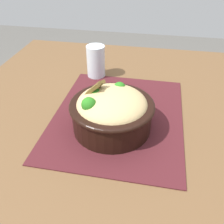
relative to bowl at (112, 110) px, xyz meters
The scene contains 5 objects.
table 0.15m from the bowl, 11.77° to the left, with size 1.09×0.98×0.76m.
placemat 0.08m from the bowl, ahead, with size 0.45×0.36×0.00m, color #47191E.
bowl is the anchor object (origin of this frame).
fork 0.14m from the bowl, ahead, with size 0.02×0.13×0.00m.
drinking_glass 0.30m from the bowl, 21.17° to the left, with size 0.06×0.06×0.11m.
Camera 1 is at (-0.55, -0.10, 1.18)m, focal length 39.73 mm.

